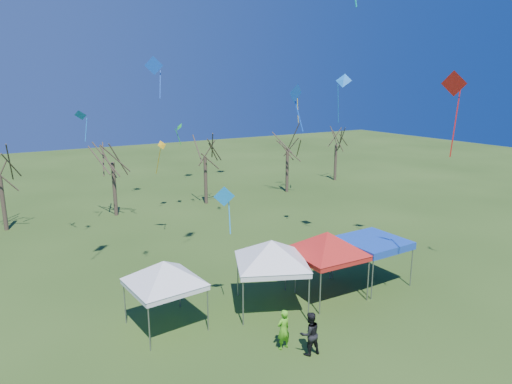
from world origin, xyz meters
TOP-DOWN VIEW (x-y plane):
  - ground at (0.00, 0.00)m, footprint 140.00×140.00m
  - tree_2 at (-2.37, 24.38)m, footprint 3.71×3.71m
  - tree_3 at (6.03, 24.04)m, footprint 3.59×3.59m
  - tree_4 at (15.36, 24.00)m, footprint 3.58×3.58m
  - tree_5 at (23.72, 26.07)m, footprint 3.39×3.39m
  - tent_white_west at (-5.23, 4.30)m, footprint 4.28×4.28m
  - tent_white_mid at (-0.03, 3.34)m, footprint 4.43×4.43m
  - tent_red at (3.23, 3.02)m, footprint 4.69×4.69m
  - tent_blue at (6.51, 2.97)m, footprint 3.35×3.35m
  - person_green at (-1.58, 0.00)m, footprint 0.70×0.50m
  - person_dark at (-0.87, -0.90)m, footprint 1.00×0.83m
  - kite_11 at (-2.13, 13.29)m, footprint 1.15×0.88m
  - kite_17 at (8.44, 8.14)m, footprint 1.12×1.21m
  - kite_12 at (15.59, 22.99)m, footprint 1.15×0.67m
  - kite_19 at (2.80, 22.07)m, footprint 0.56×0.77m
  - kite_1 at (-2.28, 3.95)m, footprint 1.01×0.61m
  - kite_13 at (-5.11, 21.51)m, footprint 1.12×1.04m
  - kite_5 at (5.73, -1.83)m, footprint 0.58×1.15m
  - kite_22 at (1.54, 23.08)m, footprint 1.01×0.90m
  - kite_27 at (0.27, 2.01)m, footprint 0.89×0.60m

SIDE VIEW (x-z plane):
  - ground at x=0.00m, z-range 0.00..0.00m
  - person_green at x=-1.58m, z-range 0.00..1.79m
  - person_dark at x=-0.87m, z-range 0.00..1.88m
  - tent_blue at x=6.51m, z-range 1.09..3.67m
  - tent_white_west at x=-5.23m, z-range 1.16..4.95m
  - tent_red at x=3.23m, z-range 1.27..5.40m
  - tent_white_mid at x=-0.03m, z-range 1.28..5.46m
  - tree_5 at x=23.72m, z-range 2.00..9.46m
  - kite_22 at x=1.54m, z-range 4.43..7.35m
  - kite_1 at x=-2.28m, z-range 4.82..7.12m
  - tree_4 at x=15.36m, z-range 2.12..10.00m
  - tree_3 at x=6.03m, z-range 2.12..10.03m
  - tree_2 at x=-2.37m, z-range 2.20..10.38m
  - kite_19 at x=2.80m, z-range 6.55..8.47m
  - kite_13 at x=-5.11m, z-range 7.64..9.99m
  - kite_12 at x=15.59m, z-range 8.43..11.87m
  - kite_27 at x=0.27m, z-range 9.60..11.71m
  - kite_5 at x=5.73m, z-range 9.21..12.85m
  - kite_17 at x=8.44m, z-range 9.67..12.81m
  - kite_11 at x=-2.13m, z-range 10.87..13.42m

